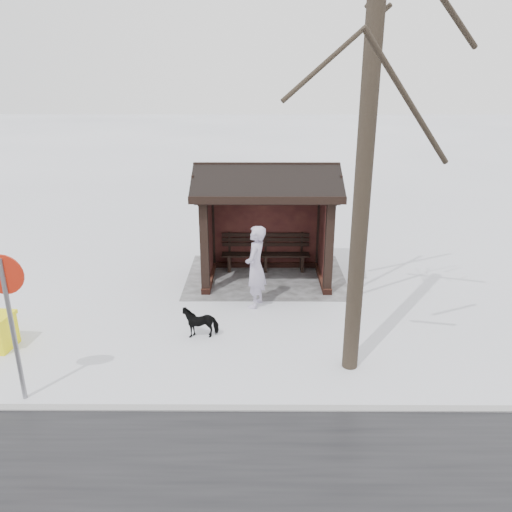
% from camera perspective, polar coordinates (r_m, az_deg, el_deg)
% --- Properties ---
extents(ground, '(120.00, 120.00, 0.00)m').
position_cam_1_polar(ground, '(13.26, 1.14, -2.66)').
color(ground, white).
rests_on(ground, ground).
extents(kerb, '(120.00, 0.15, 0.06)m').
position_cam_1_polar(kerb, '(8.45, 1.68, -17.08)').
color(kerb, gray).
rests_on(kerb, ground).
extents(trampled_patch, '(4.20, 3.20, 0.02)m').
position_cam_1_polar(trampled_patch, '(13.44, 1.12, -2.31)').
color(trampled_patch, '#98989D').
rests_on(trampled_patch, ground).
extents(bus_shelter, '(3.60, 2.40, 3.09)m').
position_cam_1_polar(bus_shelter, '(12.74, 1.19, 6.64)').
color(bus_shelter, '#361913').
rests_on(bus_shelter, ground).
extents(pedestrian, '(0.65, 0.82, 1.95)m').
position_cam_1_polar(pedestrian, '(11.41, -0.05, -1.25)').
color(pedestrian, '#AEA4C1').
rests_on(pedestrian, ground).
extents(dog, '(0.77, 0.42, 0.63)m').
position_cam_1_polar(dog, '(10.45, -6.36, -7.42)').
color(dog, black).
rests_on(dog, ground).
extents(road_sign, '(0.65, 0.10, 2.55)m').
position_cam_1_polar(road_sign, '(8.71, -26.53, -4.40)').
color(road_sign, slate).
rests_on(road_sign, ground).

